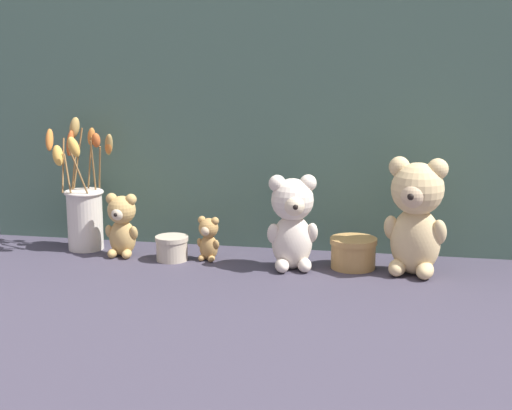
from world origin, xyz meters
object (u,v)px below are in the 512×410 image
(teddy_bear_large, at_px, (416,214))
(teddy_bear_small, at_px, (122,224))
(flower_vase, at_px, (84,207))
(teddy_bear_tiny, at_px, (208,238))
(teddy_bear_medium, at_px, (292,220))
(decorative_tin_tall, at_px, (353,253))
(decorative_tin_short, at_px, (172,248))

(teddy_bear_large, distance_m, teddy_bear_small, 0.70)
(teddy_bear_large, bearing_deg, flower_vase, 175.48)
(teddy_bear_tiny, bearing_deg, teddy_bear_large, -2.71)
(teddy_bear_medium, distance_m, decorative_tin_tall, 0.16)
(decorative_tin_tall, xyz_separation_m, decorative_tin_short, (-0.43, -0.02, -0.01))
(teddy_bear_large, bearing_deg, decorative_tin_short, 179.41)
(teddy_bear_large, distance_m, teddy_bear_medium, 0.28)
(teddy_bear_small, distance_m, teddy_bear_tiny, 0.22)
(decorative_tin_tall, bearing_deg, teddy_bear_medium, -165.73)
(teddy_bear_small, bearing_deg, decorative_tin_short, -6.18)
(decorative_tin_tall, relative_size, decorative_tin_short, 1.37)
(teddy_bear_tiny, height_order, flower_vase, flower_vase)
(teddy_bear_medium, xyz_separation_m, teddy_bear_tiny, (-0.21, 0.04, -0.06))
(teddy_bear_large, bearing_deg, teddy_bear_tiny, 177.29)
(teddy_bear_large, height_order, flower_vase, flower_vase)
(teddy_bear_tiny, bearing_deg, decorative_tin_tall, -0.14)
(teddy_bear_medium, xyz_separation_m, flower_vase, (-0.54, 0.08, -0.01))
(teddy_bear_large, height_order, teddy_bear_tiny, teddy_bear_large)
(teddy_bear_small, relative_size, teddy_bear_tiny, 1.45)
(decorative_tin_short, bearing_deg, teddy_bear_large, -0.59)
(teddy_bear_large, relative_size, teddy_bear_tiny, 2.48)
(decorative_tin_short, bearing_deg, teddy_bear_small, 173.82)
(decorative_tin_short, bearing_deg, teddy_bear_medium, -3.69)
(teddy_bear_tiny, distance_m, flower_vase, 0.34)
(flower_vase, bearing_deg, teddy_bear_small, -21.18)
(teddy_bear_medium, bearing_deg, teddy_bear_tiny, 170.18)
(teddy_bear_small, bearing_deg, decorative_tin_tall, 0.22)
(teddy_bear_small, xyz_separation_m, decorative_tin_short, (0.13, -0.01, -0.05))
(flower_vase, bearing_deg, teddy_bear_medium, -8.19)
(teddy_bear_tiny, bearing_deg, decorative_tin_short, -168.78)
(teddy_bear_large, relative_size, decorative_tin_tall, 2.44)
(decorative_tin_tall, bearing_deg, teddy_bear_small, -179.78)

